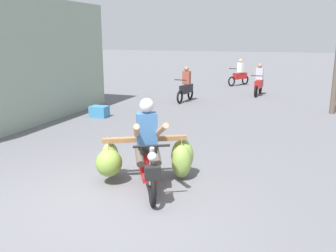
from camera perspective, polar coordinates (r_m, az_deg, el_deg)
name	(u,v)px	position (r m, az deg, el deg)	size (l,w,h in m)	color
ground_plane	(105,207)	(5.87, -9.74, -12.34)	(120.00, 120.00, 0.00)	slate
motorbike_main_loaded	(147,156)	(6.51, -3.20, -4.66)	(1.75, 1.86, 1.58)	black
motorbike_distant_ahead_left	(240,75)	(20.18, 11.05, 7.81)	(0.94, 1.43, 1.40)	black
motorbike_distant_ahead_right	(186,87)	(14.89, 2.81, 6.02)	(0.50, 1.62, 1.40)	black
motorbike_distant_far_ahead	(259,83)	(16.90, 13.91, 6.56)	(0.50, 1.62, 1.40)	black
produce_crate	(99,112)	(12.18, -10.60, 2.22)	(0.56, 0.40, 0.36)	teal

